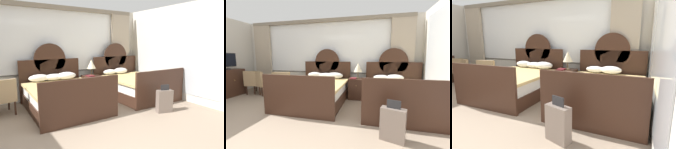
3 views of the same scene
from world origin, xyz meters
The scene contains 11 objects.
wall_back_window centered at (0.00, 3.76, 1.44)m, with size 6.53×0.22×2.70m.
wall_right_mirror centered at (3.30, 1.61, 1.35)m, with size 0.08×4.36×2.70m.
bed_near_window centered at (0.14, 2.56, 0.35)m, with size 1.69×2.17×1.61m.
bed_near_mirror centered at (2.37, 2.55, 0.34)m, with size 1.69×2.17×1.61m.
nightstand_between_beds centered at (1.26, 3.18, 0.33)m, with size 0.50×0.53×0.65m.
table_lamp_on_nightstand centered at (1.28, 3.24, 0.99)m, with size 0.27×0.27×0.49m.
book_on_nightstand centered at (1.16, 3.08, 0.67)m, with size 0.18×0.26×0.03m.
armchair_by_window_left centered at (-1.20, 2.88, 0.46)m, with size 0.68×0.68×0.84m.
armchair_by_window_centre centered at (-2.07, 2.89, 0.46)m, with size 0.75×0.75×0.84m.
armchair_by_window_right centered at (-2.35, 2.88, 0.46)m, with size 0.67×0.67×0.84m.
suitcase_on_floor centered at (2.05, 1.02, 0.27)m, with size 0.40×0.27×0.67m.
Camera 3 is at (3.02, -0.96, 1.41)m, focal length 27.31 mm.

